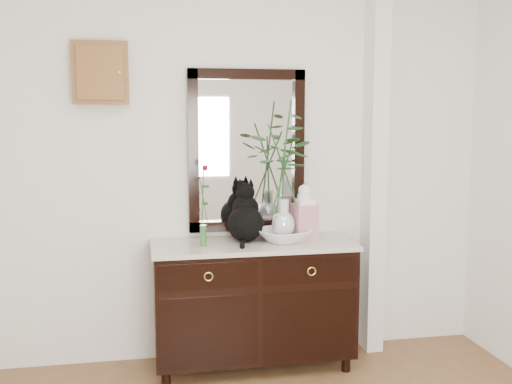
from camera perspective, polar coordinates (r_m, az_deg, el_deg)
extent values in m
cube|color=white|center=(4.10, -2.30, 2.67)|extent=(3.60, 0.04, 2.70)
cube|color=white|center=(4.28, 11.22, 2.74)|extent=(0.12, 0.20, 2.70)
cube|color=black|center=(4.04, -0.27, -10.27)|extent=(1.30, 0.50, 0.82)
cube|color=beige|center=(3.95, -0.28, -5.08)|extent=(1.33, 0.52, 0.03)
cube|color=black|center=(4.09, -0.89, 3.93)|extent=(0.80, 0.06, 1.10)
cube|color=white|center=(4.11, -0.93, 3.94)|extent=(0.66, 0.01, 0.96)
cube|color=brown|center=(4.01, -14.58, 10.92)|extent=(0.35, 0.10, 0.40)
imported|color=white|center=(3.98, 2.61, -4.14)|extent=(0.45, 0.45, 0.08)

